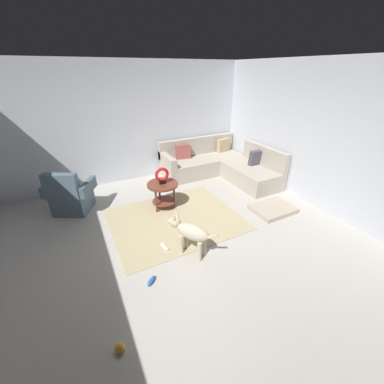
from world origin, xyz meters
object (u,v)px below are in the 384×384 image
(armchair, at_px, (71,197))
(dog_toy_rope, at_px, (165,247))
(dog_toy_ball, at_px, (120,348))
(sectional_couch, at_px, (220,165))
(dog_toy_bone, at_px, (151,281))
(side_table, at_px, (163,189))
(dog, at_px, (190,233))
(torus_sculpture, at_px, (162,175))
(dog_bed_mat, at_px, (273,209))

(armchair, relative_size, dog_toy_rope, 5.35)
(dog_toy_ball, xyz_separation_m, dog_toy_rope, (0.95, 1.21, -0.03))
(sectional_couch, height_order, dog_toy_bone, sectional_couch)
(side_table, relative_size, dog_toy_ball, 5.80)
(dog, bearing_deg, dog_toy_rope, 107.02)
(torus_sculpture, height_order, dog, torus_sculpture)
(sectional_couch, xyz_separation_m, dog_toy_rope, (-2.31, -1.98, -0.27))
(armchair, relative_size, dog_toy_bone, 5.49)
(side_table, relative_size, dog_bed_mat, 0.75)
(dog, bearing_deg, dog_toy_ball, -175.30)
(dog_bed_mat, bearing_deg, dog, -171.18)
(armchair, height_order, dog, armchair)
(dog_toy_rope, xyz_separation_m, dog_toy_bone, (-0.40, -0.54, 0.00))
(torus_sculpture, distance_m, dog_toy_rope, 1.41)
(armchair, height_order, dog_bed_mat, armchair)
(dog_toy_bone, bearing_deg, dog_bed_mat, 12.21)
(side_table, xyz_separation_m, dog_bed_mat, (1.86, -1.11, -0.37))
(dog_toy_ball, relative_size, dog_toy_bone, 0.57)
(dog_toy_bone, bearing_deg, sectional_couch, 42.85)
(armchair, xyz_separation_m, dog_toy_ball, (0.23, -3.06, -0.27))
(dog, height_order, dog_toy_bone, dog)
(dog, bearing_deg, dog_bed_mat, -23.41)
(dog_bed_mat, xyz_separation_m, dog_toy_bone, (-2.70, -0.59, -0.01))
(dog_bed_mat, distance_m, dog_toy_ball, 3.49)
(dog_bed_mat, relative_size, dog_toy_bone, 4.44)
(side_table, distance_m, dog_toy_ball, 2.77)
(side_table, distance_m, dog_bed_mat, 2.20)
(dog_toy_bone, bearing_deg, torus_sculpture, 63.65)
(armchair, xyz_separation_m, dog_bed_mat, (3.49, -1.80, -0.28))
(sectional_couch, distance_m, side_table, 2.05)
(armchair, distance_m, dog_toy_ball, 3.08)
(dog_toy_rope, height_order, dog_toy_bone, dog_toy_bone)
(torus_sculpture, bearing_deg, side_table, 86.42)
(torus_sculpture, bearing_deg, dog_toy_rope, -110.67)
(dog_bed_mat, xyz_separation_m, dog_toy_rope, (-2.30, -0.04, -0.02))
(dog_toy_rope, distance_m, dog_toy_bone, 0.68)
(dog_toy_rope, bearing_deg, torus_sculpture, 69.33)
(dog, bearing_deg, dog_toy_bone, 168.98)
(dog_bed_mat, xyz_separation_m, dog, (-1.99, -0.31, 0.33))
(sectional_couch, relative_size, dog, 3.02)
(side_table, xyz_separation_m, dog, (-0.13, -1.42, -0.04))
(torus_sculpture, height_order, dog_bed_mat, torus_sculpture)
(torus_sculpture, distance_m, dog, 1.47)
(side_table, bearing_deg, torus_sculpture, -93.58)
(side_table, distance_m, torus_sculpture, 0.29)
(dog_bed_mat, bearing_deg, torus_sculpture, 149.13)
(sectional_couch, relative_size, torus_sculpture, 6.90)
(dog_toy_ball, distance_m, dog_toy_bone, 0.87)
(armchair, height_order, dog_toy_rope, armchair)
(armchair, relative_size, dog_bed_mat, 1.23)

